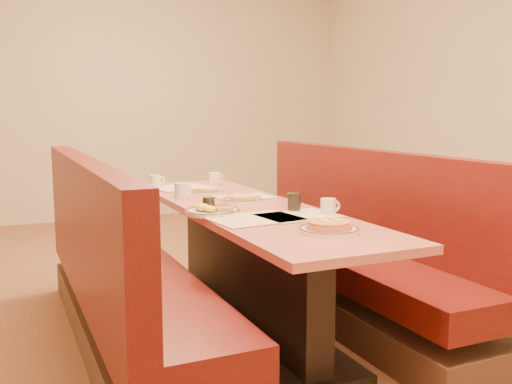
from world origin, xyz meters
name	(u,v)px	position (x,y,z in m)	size (l,w,h in m)	color
ground	(245,329)	(0.00, 0.00, 0.00)	(8.00, 8.00, 0.00)	#9E6647
diner_table	(245,268)	(0.00, 0.00, 0.37)	(0.70, 2.50, 0.75)	black
booth_left	(120,286)	(-0.73, 0.00, 0.36)	(0.55, 2.50, 1.05)	#4C3326
booth_right	(349,257)	(0.73, 0.00, 0.36)	(0.55, 2.50, 1.05)	#4C3326
placemat_near_left	(255,219)	(-0.12, -0.42, 0.75)	(0.44, 0.33, 0.00)	beige
placemat_near_right	(298,215)	(0.12, -0.43, 0.75)	(0.40, 0.30, 0.00)	beige
placemat_far_left	(179,187)	(-0.12, 0.92, 0.75)	(0.41, 0.31, 0.00)	beige
placemat_far_right	(244,197)	(0.12, 0.29, 0.75)	(0.34, 0.26, 0.00)	beige
pancake_plate	(329,228)	(0.05, -0.84, 0.77)	(0.28, 0.28, 0.06)	white
eggs_plate	(212,211)	(-0.27, -0.18, 0.77)	(0.30, 0.30, 0.06)	white
extra_plate_mid	(242,199)	(0.04, 0.13, 0.77)	(0.24, 0.24, 0.05)	white
extra_plate_far	(207,191)	(-0.03, 0.57, 0.77)	(0.22, 0.22, 0.04)	white
coffee_mug_a	(329,206)	(0.28, -0.46, 0.80)	(0.12, 0.08, 0.09)	white
coffee_mug_b	(182,190)	(-0.24, 0.43, 0.80)	(0.12, 0.09, 0.10)	white
coffee_mug_c	(215,178)	(0.17, 0.96, 0.80)	(0.12, 0.09, 0.09)	white
coffee_mug_d	(156,181)	(-0.26, 1.05, 0.79)	(0.11, 0.08, 0.09)	white
soda_tumbler_near	(209,205)	(-0.28, -0.16, 0.79)	(0.06, 0.06, 0.09)	black
soda_tumbler_mid	(294,202)	(0.17, -0.28, 0.80)	(0.07, 0.07, 0.10)	black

